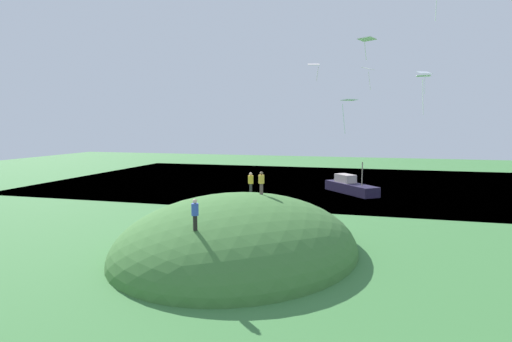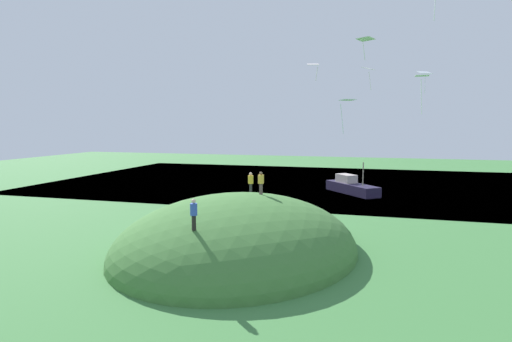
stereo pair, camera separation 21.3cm
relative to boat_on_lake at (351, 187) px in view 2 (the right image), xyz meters
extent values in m
plane|color=#3C783B|center=(18.45, -4.80, -0.81)|extent=(160.00, 160.00, 0.00)
cube|color=#3D517E|center=(-8.95, -4.80, -1.01)|extent=(45.68, 80.00, 0.40)
ellipsoid|color=#3D7133|center=(28.06, -5.93, -0.81)|extent=(20.17, 16.66, 7.63)
cube|color=#231D39|center=(0.16, 0.13, -0.19)|extent=(8.18, 7.30, 1.24)
cube|color=#B9A8A4|center=(-0.85, -0.70, 0.96)|extent=(3.18, 3.01, 1.05)
cylinder|color=gray|center=(1.84, 1.51, 1.90)|extent=(0.14, 0.14, 2.93)
cube|color=brown|center=(26.10, -4.75, 3.30)|extent=(0.24, 0.27, 0.80)
cylinder|color=gold|center=(26.10, -4.75, 4.01)|extent=(0.59, 0.59, 0.63)
sphere|color=brown|center=(26.10, -4.75, 4.45)|extent=(0.24, 0.24, 0.24)
cube|color=brown|center=(17.19, -13.29, -0.41)|extent=(0.20, 0.28, 0.79)
cylinder|color=#3F364A|center=(17.19, -13.29, 0.30)|extent=(0.57, 0.57, 0.63)
sphere|color=brown|center=(17.19, -13.29, 0.73)|extent=(0.24, 0.24, 0.24)
cube|color=brown|center=(17.63, -2.69, -0.40)|extent=(0.15, 0.24, 0.81)
cylinder|color=orange|center=(17.63, -2.69, 0.32)|extent=(0.46, 0.46, 0.64)
sphere|color=#9B6960|center=(17.63, -2.69, 0.76)|extent=(0.24, 0.24, 0.24)
cube|color=black|center=(34.56, -6.28, 2.54)|extent=(0.23, 0.25, 0.85)
cylinder|color=#3551B9|center=(34.56, -6.28, 3.30)|extent=(0.56, 0.56, 0.68)
sphere|color=beige|center=(34.56, -6.28, 3.77)|extent=(0.26, 0.26, 0.26)
cube|color=#2E292D|center=(21.88, -6.81, 2.62)|extent=(0.26, 0.27, 0.87)
cylinder|color=gold|center=(21.88, -6.81, 3.39)|extent=(0.62, 0.62, 0.69)
sphere|color=beige|center=(21.88, -6.81, 3.87)|extent=(0.26, 0.26, 0.26)
cube|color=white|center=(14.30, 2.23, 13.10)|extent=(1.39, 1.23, 0.26)
cylinder|color=white|center=(14.31, 2.41, 11.97)|extent=(0.15, 0.26, 1.68)
cube|color=silver|center=(28.23, -0.71, 11.82)|extent=(0.65, 0.82, 0.17)
cylinder|color=silver|center=(28.26, -0.46, 11.20)|extent=(0.05, 0.15, 0.88)
cylinder|color=white|center=(32.95, 5.97, 13.98)|extent=(0.20, 0.08, 1.86)
cube|color=white|center=(34.07, 5.42, 10.33)|extent=(0.46, 0.65, 0.05)
cylinder|color=white|center=(34.01, 5.43, 9.32)|extent=(0.21, 0.11, 1.68)
cube|color=white|center=(34.73, 2.02, 9.20)|extent=(0.87, 0.88, 0.06)
cylinder|color=white|center=(34.66, 1.76, 8.28)|extent=(0.17, 0.19, 1.48)
cube|color=silver|center=(20.19, 6.64, 11.96)|extent=(1.06, 1.18, 0.25)
cylinder|color=silver|center=(20.24, 6.69, 11.02)|extent=(0.19, 0.05, 1.38)
cube|color=silver|center=(33.15, 2.72, 12.34)|extent=(0.96, 1.02, 0.11)
cylinder|color=silver|center=(33.39, 2.67, 11.68)|extent=(0.08, 0.15, 0.89)
cylinder|color=brown|center=(13.44, -9.39, -0.33)|extent=(0.14, 0.14, 0.96)
camera|label=1|loc=(56.63, 3.52, 8.05)|focal=30.66mm
camera|label=2|loc=(56.57, 3.73, 8.05)|focal=30.66mm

